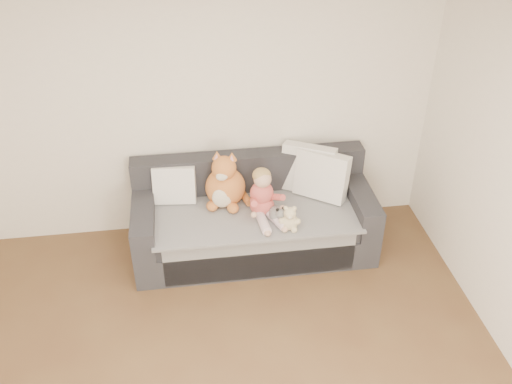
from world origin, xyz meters
TOP-DOWN VIEW (x-y plane):
  - room_shell at (0.00, 0.42)m, footprint 5.00×5.00m
  - sofa at (0.51, 2.06)m, footprint 2.20×0.94m
  - cushion_left at (-0.20, 2.24)m, footprint 0.41×0.22m
  - cushion_right_back at (1.06, 2.27)m, footprint 0.54×0.43m
  - cushion_right_front at (1.16, 2.14)m, footprint 0.53×0.46m
  - toddler at (0.58, 1.90)m, footprint 0.32×0.48m
  - plush_cat at (0.26, 2.13)m, footprint 0.43×0.39m
  - teddy_bear at (0.77, 1.66)m, footprint 0.19×0.15m
  - plush_cow at (0.69, 1.80)m, footprint 0.14×0.22m
  - sippy_cup at (0.69, 1.81)m, footprint 0.11×0.08m

SIDE VIEW (x-z plane):
  - sofa at x=0.51m, z-range -0.12..0.73m
  - sippy_cup at x=0.69m, z-range 0.48..0.60m
  - plush_cow at x=0.69m, z-range 0.46..0.64m
  - teddy_bear at x=0.77m, z-range 0.45..0.69m
  - cushion_left at x=-0.20m, z-range 0.47..0.83m
  - toddler at x=0.58m, z-range 0.43..0.90m
  - plush_cat at x=0.26m, z-range 0.40..0.96m
  - cushion_right_front at x=1.16m, z-range 0.46..0.93m
  - cushion_right_back at x=1.06m, z-range 0.46..0.93m
  - room_shell at x=0.00m, z-range -1.20..3.80m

